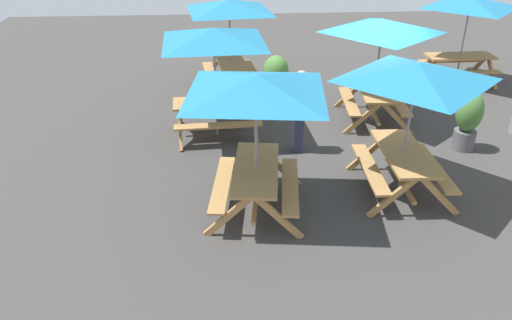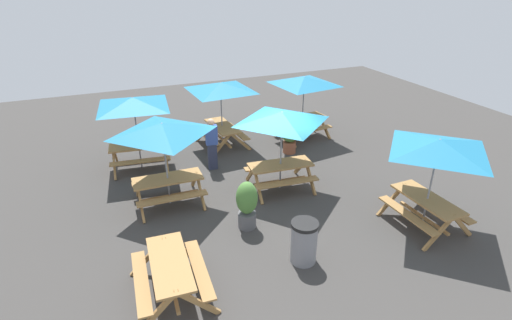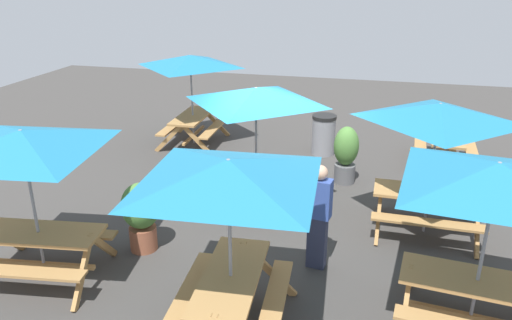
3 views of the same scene
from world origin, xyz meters
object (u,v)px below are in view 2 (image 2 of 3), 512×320
picnic_table_2 (304,85)px  potted_plant_1 (247,203)px  person_standing (212,143)px  potted_plant_0 (290,135)px  picnic_table_0 (134,107)px  picnic_table_1 (282,123)px  picnic_table_3 (170,270)px  picnic_table_4 (221,91)px  picnic_table_6 (163,135)px  trash_bin_gray (304,242)px  picnic_table_5 (438,152)px

picnic_table_2 → potted_plant_1: 6.28m
person_standing → potted_plant_0: bearing=12.3°
picnic_table_0 → picnic_table_1: bearing=147.0°
picnic_table_0 → potted_plant_0: bearing=177.1°
person_standing → picnic_table_3: bearing=-106.7°
picnic_table_1 → picnic_table_4: size_ratio=0.83×
picnic_table_6 → potted_plant_0: picnic_table_6 is taller
picnic_table_1 → picnic_table_3: (3.75, 2.98, -1.43)m
picnic_table_2 → trash_bin_gray: bearing=54.4°
picnic_table_0 → picnic_table_2: (-5.94, -0.27, 0.00)m
picnic_table_1 → potted_plant_0: picnic_table_1 is taller
potted_plant_1 → picnic_table_0: bearing=-66.2°
picnic_table_2 → picnic_table_3: 8.84m
picnic_table_2 → picnic_table_3: bearing=37.6°
picnic_table_5 → potted_plant_1: 4.53m
picnic_table_0 → picnic_table_4: size_ratio=1.00×
picnic_table_1 → picnic_table_4: bearing=-76.1°
picnic_table_4 → picnic_table_6: bearing=-42.4°
potted_plant_0 → picnic_table_1: bearing=56.9°
picnic_table_2 → picnic_table_6: size_ratio=1.20×
picnic_table_3 → potted_plant_0: potted_plant_0 is taller
trash_bin_gray → potted_plant_0: size_ratio=0.85×
trash_bin_gray → picnic_table_0: bearing=-66.8°
potted_plant_1 → trash_bin_gray: bearing=111.8°
picnic_table_4 → picnic_table_6: 4.08m
picnic_table_4 → picnic_table_5: bearing=20.8°
picnic_table_4 → trash_bin_gray: (0.36, 6.65, -1.49)m
picnic_table_0 → picnic_table_6: bearing=105.6°
picnic_table_2 → trash_bin_gray: picnic_table_2 is taller
picnic_table_1 → picnic_table_5: 3.91m
potted_plant_0 → potted_plant_1: size_ratio=0.94×
picnic_table_1 → picnic_table_6: 3.14m
picnic_table_1 → picnic_table_5: size_ratio=1.00×
picnic_table_6 → potted_plant_0: (-4.48, -1.72, -1.33)m
picnic_table_3 → picnic_table_4: picnic_table_4 is taller
picnic_table_3 → picnic_table_1: bearing=131.8°
picnic_table_5 → potted_plant_1: bearing=-113.1°
picnic_table_4 → potted_plant_0: (-1.93, 1.46, -1.33)m
picnic_table_0 → person_standing: bearing=161.0°
picnic_table_0 → picnic_table_3: (0.23, 5.89, -1.43)m
person_standing → picnic_table_0: bearing=162.8°
picnic_table_3 → potted_plant_1: 2.64m
potted_plant_0 → person_standing: size_ratio=0.69×
potted_plant_0 → picnic_table_5: bearing=101.8°
trash_bin_gray → picnic_table_4: bearing=-93.1°
potted_plant_0 → picnic_table_2: bearing=-134.3°
picnic_table_5 → potted_plant_0: size_ratio=2.01×
picnic_table_4 → picnic_table_2: bearing=79.3°
potted_plant_0 → potted_plant_1: 4.62m
picnic_table_2 → picnic_table_3: size_ratio=1.50×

